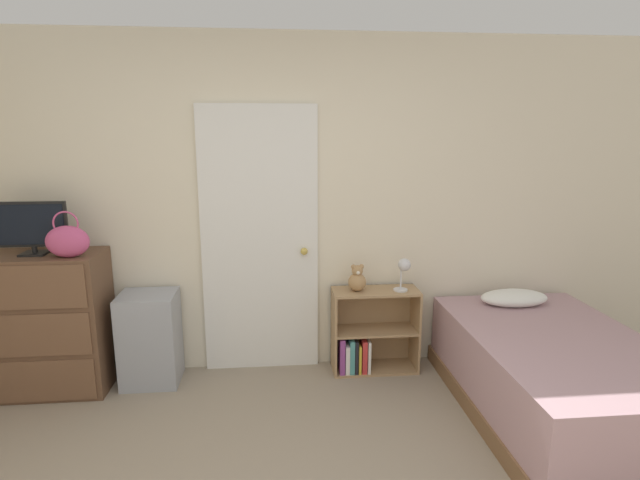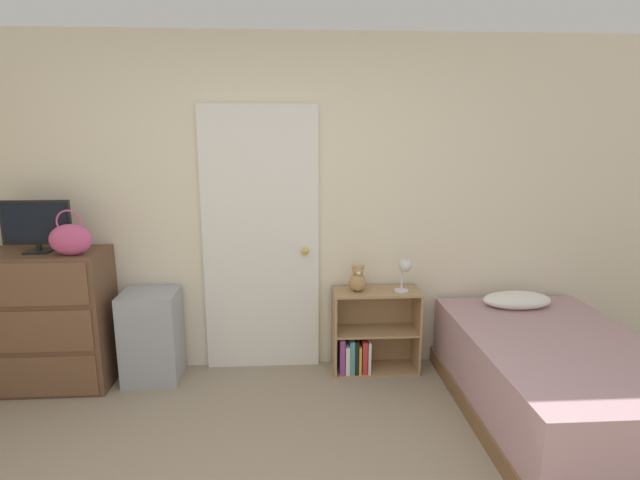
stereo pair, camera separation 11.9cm
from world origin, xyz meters
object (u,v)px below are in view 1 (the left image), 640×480
object	(u,v)px
desk_lamp	(404,268)
bed	(556,376)
dresser	(43,323)
teddy_bear	(357,279)
tv	(32,227)
storage_bin	(150,338)
handbag	(67,241)
bookshelf	(368,337)

from	to	relation	value
desk_lamp	bed	size ratio (longest dim) A/B	0.14
dresser	teddy_bear	bearing A→B (deg)	2.14
tv	desk_lamp	distance (m)	2.64
teddy_bear	bed	xyz separation A→B (m)	(1.20, -0.75, -0.47)
storage_bin	teddy_bear	xyz separation A→B (m)	(1.55, 0.04, 0.40)
tv	bed	bearing A→B (deg)	-10.78
tv	desk_lamp	bearing A→B (deg)	1.15
handbag	desk_lamp	distance (m)	2.37
handbag	bookshelf	size ratio (longest dim) A/B	0.48
tv	storage_bin	world-z (taller)	tv
bookshelf	storage_bin	bearing A→B (deg)	-178.53
bed	desk_lamp	bearing A→B (deg)	140.10
teddy_bear	bed	size ratio (longest dim) A/B	0.12
desk_lamp	storage_bin	bearing A→B (deg)	179.98
tv	storage_bin	distance (m)	1.12
dresser	tv	xyz separation A→B (m)	(0.01, -0.01, 0.70)
desk_lamp	bed	xyz separation A→B (m)	(0.85, -0.71, -0.56)
bookshelf	handbag	bearing A→B (deg)	-174.48
dresser	tv	bearing A→B (deg)	-33.96
tv	storage_bin	size ratio (longest dim) A/B	0.69
dresser	storage_bin	distance (m)	0.74
tv	bookshelf	xyz separation A→B (m)	(2.36, 0.10, -0.94)
handbag	desk_lamp	world-z (taller)	handbag
tv	handbag	xyz separation A→B (m)	(0.27, -0.11, -0.08)
teddy_bear	storage_bin	bearing A→B (deg)	-178.55
storage_bin	bed	xyz separation A→B (m)	(2.75, -0.71, -0.07)
storage_bin	desk_lamp	world-z (taller)	desk_lamp
handbag	bed	distance (m)	3.36
dresser	tv	world-z (taller)	tv
teddy_bear	bed	distance (m)	1.49
desk_lamp	tv	bearing A→B (deg)	-178.85
handbag	storage_bin	bearing A→B (deg)	19.71
handbag	bookshelf	bearing A→B (deg)	5.52
tv	desk_lamp	xyz separation A→B (m)	(2.62, 0.05, -0.38)
dresser	bed	world-z (taller)	dresser
bookshelf	teddy_bear	world-z (taller)	teddy_bear
teddy_bear	desk_lamp	world-z (taller)	desk_lamp
bookshelf	bed	bearing A→B (deg)	-34.28
storage_bin	desk_lamp	xyz separation A→B (m)	(1.90, -0.00, 0.49)
dresser	bookshelf	size ratio (longest dim) A/B	1.53
handbag	tv	bearing A→B (deg)	158.16
dresser	desk_lamp	distance (m)	2.65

